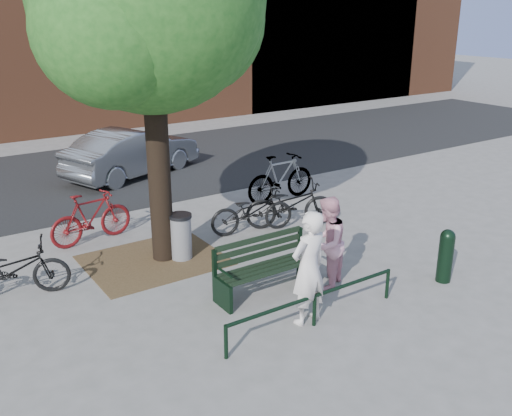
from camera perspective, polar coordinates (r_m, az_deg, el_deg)
ground at (r=9.40m, az=1.10°, el=-8.51°), size 90.00×90.00×0.00m
dirt_pit at (r=10.70m, az=-10.15°, el=-5.16°), size 2.40×2.00×0.02m
road at (r=16.62m, az=-15.98°, el=3.28°), size 40.00×7.00×0.01m
park_bench at (r=9.25m, az=0.84°, el=-5.69°), size 1.74×0.54×0.97m
guard_railing at (r=8.38m, az=5.89°, el=-9.20°), size 3.06×0.06×0.51m
street_tree at (r=9.86m, az=-10.30°, el=19.22°), size 4.20×3.80×6.50m
person_left at (r=8.26m, az=5.27°, el=-5.99°), size 0.68×0.48×1.74m
person_right at (r=9.36m, az=7.11°, el=-3.50°), size 0.95×0.90×1.56m
bollard at (r=10.10m, az=18.45°, el=-4.37°), size 0.25×0.25×0.94m
litter_bin at (r=10.54m, az=-7.51°, el=-2.84°), size 0.43×0.43×0.87m
bicycle_a at (r=9.91m, az=-23.18°, el=-5.69°), size 1.86×1.12×0.92m
bicycle_b at (r=11.65m, az=-16.17°, el=-0.91°), size 1.75×0.71×1.02m
bicycle_c at (r=11.68m, az=-0.41°, el=-0.30°), size 1.86×0.99×0.93m
bicycle_d at (r=13.65m, az=2.48°, el=3.06°), size 1.90×0.57×1.14m
bicycle_e at (r=12.00m, az=3.45°, el=0.39°), size 2.02×1.34×1.00m
parked_car at (r=16.10m, az=-12.25°, el=5.48°), size 4.23×2.72×1.32m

